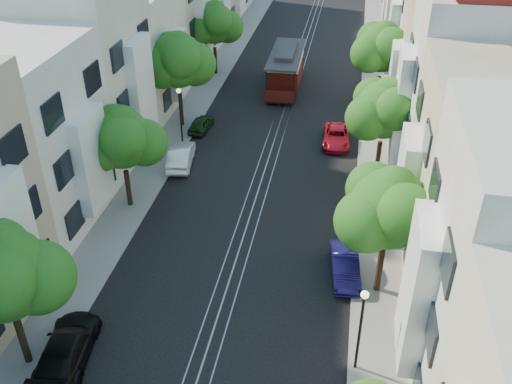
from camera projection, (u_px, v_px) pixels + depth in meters
The scene contains 24 objects.
ground at pixel (282, 116), 44.54m from camera, with size 200.00×200.00×0.00m, color black.
sidewalk_east at pixel (376, 123), 43.45m from camera, with size 2.50×80.00×0.12m, color gray.
sidewalk_west at pixel (192, 109), 45.56m from camera, with size 2.50×80.00×0.12m, color gray.
rail_left at pixel (275, 116), 44.61m from camera, with size 0.06×80.00×0.02m, color gray.
rail_slot at pixel (282, 116), 44.53m from camera, with size 0.06×80.00×0.02m, color gray.
rail_right at pixel (289, 117), 44.45m from camera, with size 0.06×80.00×0.02m, color gray.
lane_line at pixel (282, 116), 44.54m from camera, with size 0.08×80.00×0.01m, color tan.
townhouses_east at pixel (451, 62), 39.96m from camera, with size 7.75×72.00×12.00m.
townhouses_west at pixel (129, 45), 43.46m from camera, with size 7.75×72.00×11.76m.
tree_e_b at pixel (390, 210), 25.13m from camera, with size 4.93×4.08×6.68m.
tree_e_c at pixel (385, 111), 34.34m from camera, with size 4.84×3.99×6.52m.
tree_e_d at pixel (383, 49), 43.34m from camera, with size 5.01×4.16×6.85m.
tree_w_a at pixel (4, 277), 21.40m from camera, with size 4.93×4.08×6.68m.
tree_w_b at pixel (122, 140), 31.56m from camera, with size 4.72×3.87×6.27m.
tree_w_c at pixel (178, 62), 40.34m from camera, with size 5.13×4.28×7.09m.
tree_w_d at pixel (215, 24), 49.74m from camera, with size 4.84×3.99×6.52m.
lamp_east at pixel (361, 319), 22.14m from camera, with size 0.32×0.32×4.16m.
lamp_west at pixel (180, 108), 38.94m from camera, with size 0.32×0.32×4.16m.
cable_car at pixel (286, 67), 48.42m from camera, with size 2.69×8.29×3.17m.
parked_car_e_mid at pixel (345, 266), 28.32m from camera, with size 1.29×3.71×1.22m, color #0E0B3B.
parked_car_e_far at pixel (336, 136), 40.38m from camera, with size 1.87×4.05×1.13m, color maroon.
parked_car_w_near at pixel (67, 348), 23.71m from camera, with size 1.91×4.71×1.37m, color black.
parked_car_w_mid at pixel (181, 156), 37.77m from camera, with size 1.42×4.06×1.34m, color white.
parked_car_w_far at pixel (201, 124), 42.23m from camera, with size 1.26×3.12×1.06m, color #153314.
Camera 1 is at (5.02, -12.50, 18.90)m, focal length 40.00 mm.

